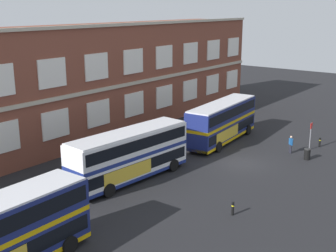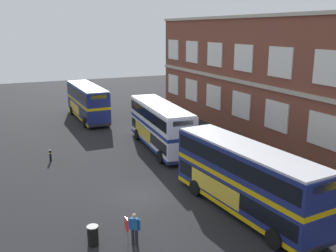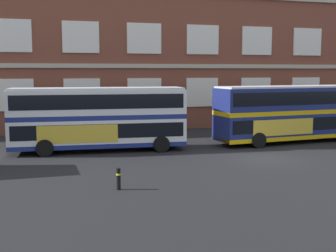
# 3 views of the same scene
# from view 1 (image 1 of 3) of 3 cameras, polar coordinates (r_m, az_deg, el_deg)

# --- Properties ---
(ground_plane) EXTENTS (120.00, 120.00, 0.00)m
(ground_plane) POSITION_cam_1_polar(r_m,az_deg,el_deg) (41.31, 6.83, -4.15)
(ground_plane) COLOR black
(brick_terminal_building) EXTENTS (52.96, 8.19, 11.87)m
(brick_terminal_building) POSITION_cam_1_polar(r_m,az_deg,el_deg) (48.88, -10.04, 5.77)
(brick_terminal_building) COLOR brown
(brick_terminal_building) RESTS_ON ground
(double_decker_middle) EXTENTS (11.17, 3.50, 4.07)m
(double_decker_middle) POSITION_cam_1_polar(r_m,az_deg,el_deg) (35.55, -4.94, -3.66)
(double_decker_middle) COLOR silver
(double_decker_middle) RESTS_ON ground
(double_decker_far) EXTENTS (11.18, 3.54, 4.07)m
(double_decker_far) POSITION_cam_1_polar(r_m,az_deg,el_deg) (45.83, 6.93, 0.61)
(double_decker_far) COLOR navy
(double_decker_far) RESTS_ON ground
(waiting_passenger) EXTENTS (0.50, 0.55, 1.70)m
(waiting_passenger) POSITION_cam_1_polar(r_m,az_deg,el_deg) (43.77, 15.43, -2.20)
(waiting_passenger) COLOR black
(waiting_passenger) RESTS_ON ground
(bus_stand_flag) EXTENTS (0.44, 0.10, 2.70)m
(bus_stand_flag) POSITION_cam_1_polar(r_m,az_deg,el_deg) (45.13, 17.78, -0.93)
(bus_stand_flag) COLOR slate
(bus_stand_flag) RESTS_ON ground
(station_litter_bin) EXTENTS (0.60, 0.60, 1.03)m
(station_litter_bin) POSITION_cam_1_polar(r_m,az_deg,el_deg) (42.52, 17.37, -3.45)
(station_litter_bin) COLOR black
(station_litter_bin) RESTS_ON ground
(safety_bollard_west) EXTENTS (0.19, 0.19, 0.95)m
(safety_bollard_west) POSITION_cam_1_polar(r_m,az_deg,el_deg) (30.57, 8.29, -10.38)
(safety_bollard_west) COLOR black
(safety_bollard_west) RESTS_ON ground
(safety_bollard_east) EXTENTS (0.19, 0.19, 0.95)m
(safety_bollard_east) POSITION_cam_1_polar(r_m,az_deg,el_deg) (46.67, 18.84, -1.96)
(safety_bollard_east) COLOR black
(safety_bollard_east) RESTS_ON ground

